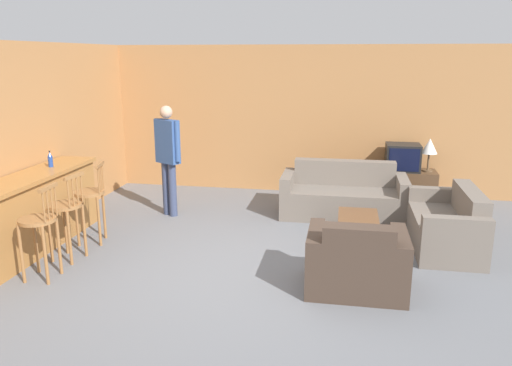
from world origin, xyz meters
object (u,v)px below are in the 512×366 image
object	(u,v)px
tv	(403,157)
coffee_table	(358,222)
loveseat_right	(448,226)
couch_far	(343,197)
bar_chair_mid	(66,213)
bar_chair_far	(90,199)
bar_chair_near	(39,228)
tv_unit	(400,186)
table_lamp	(430,147)
armchair_near	(356,264)
bottle	(50,160)
person_by_window	(168,154)

from	to	relation	value
tv	coffee_table	bearing A→B (deg)	-108.76
loveseat_right	couch_far	bearing A→B (deg)	139.43
loveseat_right	bar_chair_mid	bearing A→B (deg)	-165.51
bar_chair_mid	bar_chair_far	xyz separation A→B (m)	(-0.00, 0.58, 0.00)
bar_chair_near	loveseat_right	xyz separation A→B (m)	(4.59, 1.74, -0.30)
bar_chair_near	coffee_table	bearing A→B (deg)	25.18
coffee_table	tv	world-z (taller)	tv
tv	tv_unit	bearing A→B (deg)	90.00
table_lamp	armchair_near	bearing A→B (deg)	-108.95
couch_far	table_lamp	xyz separation A→B (m)	(1.37, 0.97, 0.65)
bar_chair_far	tv_unit	bearing A→B (deg)	32.74
tv_unit	coffee_table	bearing A→B (deg)	-108.74
bar_chair_near	tv	world-z (taller)	bar_chair_near
tv_unit	bottle	xyz separation A→B (m)	(-4.82, -2.57, 0.80)
bar_chair_far	tv	bearing A→B (deg)	32.71
table_lamp	person_by_window	xyz separation A→B (m)	(-4.02, -1.41, 0.02)
bottle	couch_far	bearing A→B (deg)	22.44
bar_chair_near	couch_far	bearing A→B (deg)	41.36
bar_chair_near	bar_chair_mid	world-z (taller)	same
tv_unit	person_by_window	size ratio (longest dim) A/B	0.67
bar_chair_far	table_lamp	world-z (taller)	table_lamp
tv	bar_chair_near	bearing A→B (deg)	-137.65
loveseat_right	coffee_table	world-z (taller)	loveseat_right
coffee_table	person_by_window	world-z (taller)	person_by_window
loveseat_right	table_lamp	xyz separation A→B (m)	(0.04, 2.11, 0.65)
loveseat_right	tv_unit	distance (m)	2.14
loveseat_right	person_by_window	world-z (taller)	person_by_window
bottle	tv_unit	bearing A→B (deg)	28.05
bar_chair_mid	tv_unit	world-z (taller)	bar_chair_mid
bottle	table_lamp	world-z (taller)	bottle
couch_far	loveseat_right	xyz separation A→B (m)	(1.33, -1.14, -0.00)
bar_chair_mid	tv_unit	bearing A→B (deg)	38.01
bar_chair_near	bottle	distance (m)	1.49
bar_chair_near	couch_far	world-z (taller)	bar_chair_near
loveseat_right	table_lamp	size ratio (longest dim) A/B	2.69
loveseat_right	tv	distance (m)	2.19
armchair_near	coffee_table	xyz separation A→B (m)	(0.04, 1.31, 0.02)
bar_chair_near	tv	xyz separation A→B (m)	(4.21, 3.84, 0.17)
loveseat_right	person_by_window	bearing A→B (deg)	170.07
table_lamp	person_by_window	distance (m)	4.26
coffee_table	bottle	xyz separation A→B (m)	(-4.07, -0.35, 0.75)
bar_chair_near	bar_chair_mid	size ratio (longest dim) A/B	1.00
bar_chair_near	coffee_table	size ratio (longest dim) A/B	1.22
bar_chair_far	person_by_window	xyz separation A→B (m)	(0.61, 1.30, 0.37)
armchair_near	table_lamp	size ratio (longest dim) A/B	1.87
bar_chair_far	loveseat_right	distance (m)	4.64
bar_chair_near	tv_unit	xyz separation A→B (m)	(4.21, 3.84, -0.33)
couch_far	table_lamp	size ratio (longest dim) A/B	3.41
couch_far	loveseat_right	distance (m)	1.75
bar_chair_far	bottle	bearing A→B (deg)	167.03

